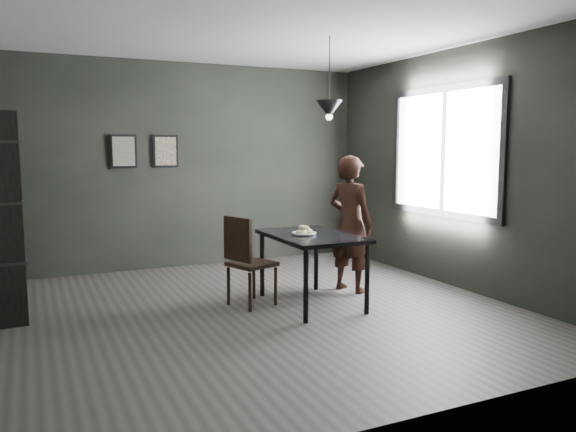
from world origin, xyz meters
name	(u,v)px	position (x,y,z in m)	size (l,w,h in m)	color
ground	(259,311)	(0.00, 0.00, 0.00)	(5.00, 5.00, 0.00)	#35302E
back_wall	(191,166)	(0.00, 2.50, 1.40)	(5.00, 0.10, 2.80)	black
ceiling	(257,26)	(0.00, 0.00, 2.80)	(5.00, 5.00, 0.02)	silver
window_assembly	(443,152)	(2.47, 0.20, 1.60)	(0.04, 1.96, 1.56)	white
cafe_table	(312,242)	(0.60, 0.00, 0.67)	(0.80, 1.20, 0.75)	black
white_plate	(304,234)	(0.52, 0.02, 0.76)	(0.23, 0.23, 0.01)	white
donut_pile	(304,230)	(0.52, 0.02, 0.80)	(0.20, 0.17, 0.09)	#F2E2BC
woman	(350,224)	(1.27, 0.33, 0.78)	(0.57, 0.38, 1.56)	black
wood_chair	(246,256)	(-0.06, 0.22, 0.54)	(0.52, 0.52, 0.95)	black
pendant_lamp	(329,109)	(0.85, 0.10, 2.05)	(0.28, 0.28, 0.86)	black
framed_print_left	(124,151)	(-0.90, 2.47, 1.60)	(0.34, 0.04, 0.44)	black
framed_print_right	(165,151)	(-0.35, 2.47, 1.60)	(0.34, 0.04, 0.44)	black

